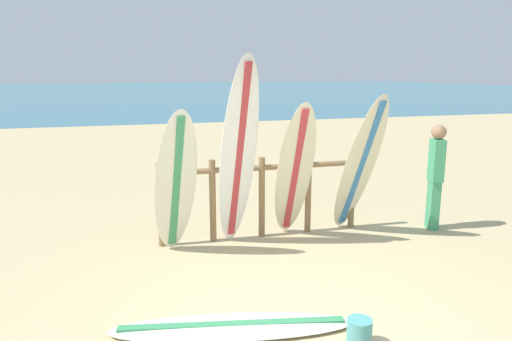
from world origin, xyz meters
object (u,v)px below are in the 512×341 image
at_px(beachgoer_standing, 436,173).
at_px(surfboard_leaning_center_left, 295,172).
at_px(surfboard_leaning_left, 238,154).
at_px(sand_bucket, 359,332).
at_px(surfboard_leaning_center, 360,166).
at_px(surfboard_lying_on_sand, 232,327).
at_px(surfboard_rack, 262,189).
at_px(small_boat_offshore, 244,101).
at_px(surfboard_leaning_far_left, 176,183).

bearing_deg(beachgoer_standing, surfboard_leaning_center_left, 176.49).
bearing_deg(surfboard_leaning_left, sand_bucket, -80.62).
height_order(surfboard_leaning_left, surfboard_leaning_center, surfboard_leaning_left).
height_order(surfboard_leaning_left, surfboard_lying_on_sand, surfboard_leaning_left).
height_order(surfboard_rack, small_boat_offshore, surfboard_rack).
bearing_deg(sand_bucket, surfboard_leaning_far_left, 116.75).
bearing_deg(surfboard_leaning_left, surfboard_leaning_far_left, -174.62).
relative_size(surfboard_leaning_center_left, small_boat_offshore, 0.65).
relative_size(surfboard_leaning_far_left, sand_bucket, 7.90).
distance_m(surfboard_leaning_far_left, surfboard_leaning_center_left, 1.66).
relative_size(surfboard_leaning_left, surfboard_leaning_center, 1.24).
bearing_deg(surfboard_leaning_center_left, small_boat_offshore, 76.73).
bearing_deg(surfboard_lying_on_sand, surfboard_rack, 67.14).
relative_size(surfboard_leaning_center, sand_bucket, 8.50).
xyz_separation_m(surfboard_leaning_far_left, beachgoer_standing, (3.85, -0.00, -0.09)).
xyz_separation_m(surfboard_leaning_left, small_boat_offshore, (7.02, 26.34, -1.04)).
distance_m(beachgoer_standing, sand_bucket, 3.68).
height_order(surfboard_leaning_center_left, surfboard_lying_on_sand, surfboard_leaning_center_left).
bearing_deg(surfboard_leaning_center, surfboard_leaning_center_left, 175.23).
bearing_deg(surfboard_leaning_center_left, surfboard_leaning_far_left, -175.36).
height_order(surfboard_leaning_center_left, small_boat_offshore, surfboard_leaning_center_left).
height_order(surfboard_rack, surfboard_leaning_left, surfboard_leaning_left).
relative_size(surfboard_leaning_far_left, surfboard_leaning_center_left, 0.97).
bearing_deg(surfboard_lying_on_sand, sand_bucket, -28.35).
distance_m(surfboard_leaning_center, surfboard_lying_on_sand, 3.27).
bearing_deg(sand_bucket, surfboard_rack, 90.10).
xyz_separation_m(beachgoer_standing, small_boat_offshore, (4.01, 26.42, -0.62)).
height_order(surfboard_rack, sand_bucket, surfboard_rack).
bearing_deg(small_boat_offshore, surfboard_lying_on_sand, -104.98).
bearing_deg(small_boat_offshore, sand_bucket, -102.82).
bearing_deg(surfboard_leaning_center, surfboard_leaning_far_left, -178.81).
relative_size(surfboard_rack, sand_bucket, 12.11).
height_order(surfboard_leaning_far_left, surfboard_leaning_center, surfboard_leaning_center).
bearing_deg(beachgoer_standing, small_boat_offshore, 81.38).
bearing_deg(surfboard_leaning_far_left, surfboard_leaning_left, 5.38).
bearing_deg(surfboard_leaning_center, surfboard_lying_on_sand, -139.27).
height_order(surfboard_lying_on_sand, beachgoer_standing, beachgoer_standing).
relative_size(surfboard_lying_on_sand, sand_bucket, 9.52).
distance_m(surfboard_rack, surfboard_lying_on_sand, 2.67).
relative_size(surfboard_rack, surfboard_leaning_far_left, 1.53).
bearing_deg(surfboard_rack, beachgoer_standing, -9.06).
relative_size(surfboard_rack, surfboard_lying_on_sand, 1.27).
xyz_separation_m(surfboard_lying_on_sand, beachgoer_standing, (3.59, 1.97, 0.84)).
xyz_separation_m(surfboard_leaning_far_left, surfboard_leaning_left, (0.84, 0.08, 0.33)).
bearing_deg(surfboard_lying_on_sand, surfboard_leaning_center, 40.73).
distance_m(surfboard_leaning_left, surfboard_lying_on_sand, 2.48).
relative_size(surfboard_rack, small_boat_offshore, 0.97).
distance_m(surfboard_leaning_left, surfboard_leaning_center, 1.79).
bearing_deg(surfboard_leaning_far_left, surfboard_rack, 18.04).
distance_m(surfboard_leaning_left, small_boat_offshore, 27.28).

